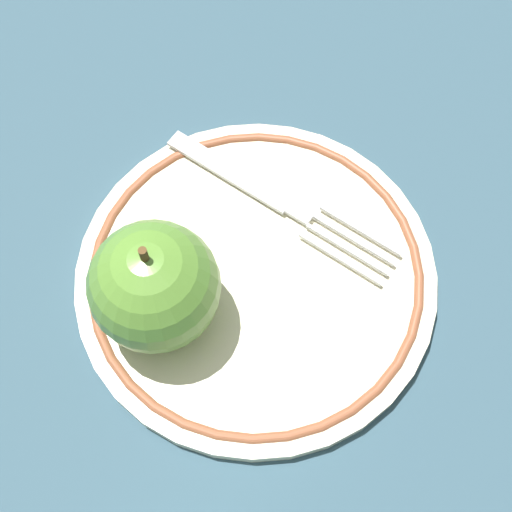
% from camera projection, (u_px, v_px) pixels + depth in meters
% --- Properties ---
extents(ground_plane, '(2.00, 2.00, 0.00)m').
position_uv_depth(ground_plane, '(280.00, 280.00, 0.45)').
color(ground_plane, '#33505E').
extents(plate, '(0.22, 0.22, 0.01)m').
position_uv_depth(plate, '(256.00, 274.00, 0.44)').
color(plate, beige).
rests_on(plate, ground_plane).
extents(apple_red_whole, '(0.07, 0.07, 0.08)m').
position_uv_depth(apple_red_whole, '(154.00, 286.00, 0.39)').
color(apple_red_whole, '#5A8D33').
rests_on(apple_red_whole, plate).
extents(fork, '(0.11, 0.15, 0.00)m').
position_uv_depth(fork, '(271.00, 197.00, 0.46)').
color(fork, silver).
rests_on(fork, plate).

